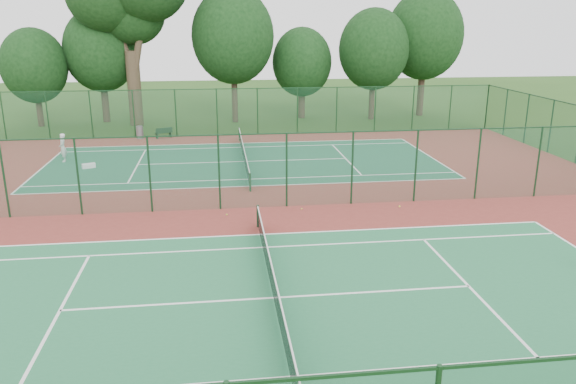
% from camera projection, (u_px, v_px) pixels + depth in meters
% --- Properties ---
extents(ground, '(120.00, 120.00, 0.00)m').
position_uv_depth(ground, '(254.00, 208.00, 26.03)').
color(ground, '#254917').
rests_on(ground, ground).
extents(red_pad, '(40.00, 36.00, 0.01)m').
position_uv_depth(red_pad, '(254.00, 208.00, 26.03)').
color(red_pad, maroon).
rests_on(red_pad, ground).
extents(court_near, '(23.77, 10.97, 0.01)m').
position_uv_depth(court_near, '(273.00, 298.00, 17.49)').
color(court_near, '#216A41').
rests_on(court_near, red_pad).
extents(court_far, '(23.77, 10.97, 0.01)m').
position_uv_depth(court_far, '(244.00, 162.00, 34.57)').
color(court_far, '#1B5638').
rests_on(court_far, red_pad).
extents(fence_north, '(40.00, 0.09, 3.50)m').
position_uv_depth(fence_north, '(237.00, 111.00, 42.61)').
color(fence_north, '#18492D').
rests_on(fence_north, ground).
extents(fence_divider, '(40.00, 0.09, 3.50)m').
position_uv_depth(fence_divider, '(253.00, 171.00, 25.52)').
color(fence_divider, '#1B5237').
rests_on(fence_divider, ground).
extents(tennis_net_near, '(0.10, 12.90, 0.97)m').
position_uv_depth(tennis_net_near, '(273.00, 283.00, 17.33)').
color(tennis_net_near, '#13361F').
rests_on(tennis_net_near, ground).
extents(tennis_net_far, '(0.10, 12.90, 0.97)m').
position_uv_depth(tennis_net_far, '(244.00, 153.00, 34.42)').
color(tennis_net_far, '#14381A').
rests_on(tennis_net_far, ground).
extents(player_far, '(0.55, 0.71, 1.74)m').
position_uv_depth(player_far, '(63.00, 148.00, 34.32)').
color(player_far, silver).
rests_on(player_far, court_far).
extents(trash_bin, '(0.55, 0.55, 0.93)m').
position_uv_depth(trash_bin, '(140.00, 132.00, 41.29)').
color(trash_bin, slate).
rests_on(trash_bin, red_pad).
extents(bench, '(1.31, 0.87, 0.79)m').
position_uv_depth(bench, '(164.00, 133.00, 41.47)').
color(bench, black).
rests_on(bench, red_pad).
extents(kit_bag, '(0.80, 0.56, 0.28)m').
position_uv_depth(kit_bag, '(89.00, 166.00, 32.99)').
color(kit_bag, white).
rests_on(kit_bag, red_pad).
extents(stray_ball_a, '(0.06, 0.06, 0.06)m').
position_uv_depth(stray_ball_a, '(302.00, 209.00, 25.76)').
color(stray_ball_a, '#D8E836').
rests_on(stray_ball_a, red_pad).
extents(stray_ball_b, '(0.07, 0.07, 0.07)m').
position_uv_depth(stray_ball_b, '(400.00, 206.00, 26.07)').
color(stray_ball_b, '#DDF338').
rests_on(stray_ball_b, red_pad).
extents(stray_ball_c, '(0.07, 0.07, 0.07)m').
position_uv_depth(stray_ball_c, '(227.00, 215.00, 24.97)').
color(stray_ball_c, '#A7C32D').
rests_on(stray_ball_c, red_pad).
extents(evergreen_row, '(39.00, 5.00, 12.00)m').
position_uv_depth(evergreen_row, '(241.00, 120.00, 49.11)').
color(evergreen_row, black).
rests_on(evergreen_row, ground).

